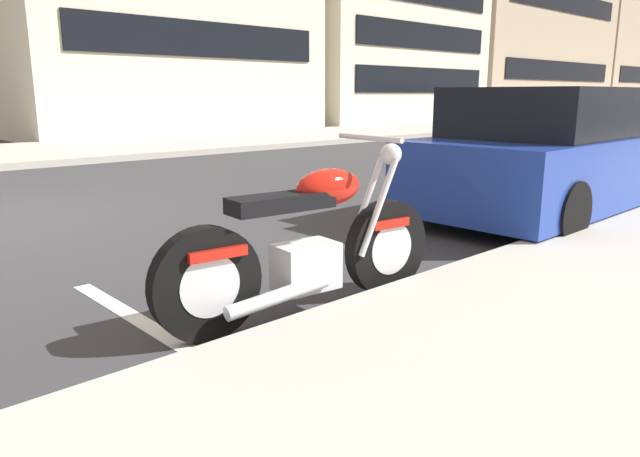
{
  "coord_description": "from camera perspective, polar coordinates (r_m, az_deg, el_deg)",
  "views": [
    {
      "loc": [
        -1.54,
        -7.32,
        1.4
      ],
      "look_at": [
        1.04,
        -4.53,
        0.54
      ],
      "focal_mm": 33.07,
      "sensor_mm": 36.0,
      "label": 1
    }
  ],
  "objects": [
    {
      "name": "townhouse_near_left",
      "position": [
        31.19,
        2.28,
        18.68
      ],
      "size": [
        10.51,
        10.29,
        9.11
      ],
      "color": "beige",
      "rests_on": "ground"
    },
    {
      "name": "car_opposite_curb",
      "position": [
        23.76,
        19.44,
        10.33
      ],
      "size": [
        4.66,
        1.84,
        1.32
      ],
      "rotation": [
        0.0,
        0.0,
        3.14
      ],
      "color": "silver",
      "rests_on": "ground"
    },
    {
      "name": "sidewalk_far_curb",
      "position": [
        19.91,
        0.15,
        9.05
      ],
      "size": [
        120.0,
        5.0,
        0.14
      ],
      "primitive_type": "cube",
      "color": "#ADA89E",
      "rests_on": "ground"
    },
    {
      "name": "parked_car_behind_motorcycle",
      "position": [
        7.47,
        21.66,
        6.59
      ],
      "size": [
        4.16,
        1.83,
        1.47
      ],
      "rotation": [
        0.0,
        0.0,
        0.01
      ],
      "color": "navy",
      "rests_on": "ground"
    },
    {
      "name": "townhouse_behind_pole",
      "position": [
        41.96,
        15.46,
        19.06
      ],
      "size": [
        15.03,
        11.17,
        12.45
      ],
      "color": "tan",
      "rests_on": "ground"
    },
    {
      "name": "townhouse_corner_block",
      "position": [
        53.8,
        25.36,
        16.95
      ],
      "size": [
        12.67,
        8.06,
        12.63
      ],
      "color": "tan",
      "rests_on": "ground"
    },
    {
      "name": "parked_motorcycle",
      "position": [
        3.77,
        -1.11,
        -1.89
      ],
      "size": [
        2.08,
        0.62,
        1.14
      ],
      "rotation": [
        0.0,
        0.0,
        -0.11
      ],
      "color": "black",
      "rests_on": "ground"
    },
    {
      "name": "parking_stall_stripe",
      "position": [
        3.82,
        -16.04,
        -9.16
      ],
      "size": [
        0.12,
        2.2,
        0.01
      ],
      "primitive_type": "cube",
      "color": "silver",
      "rests_on": "ground"
    }
  ]
}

